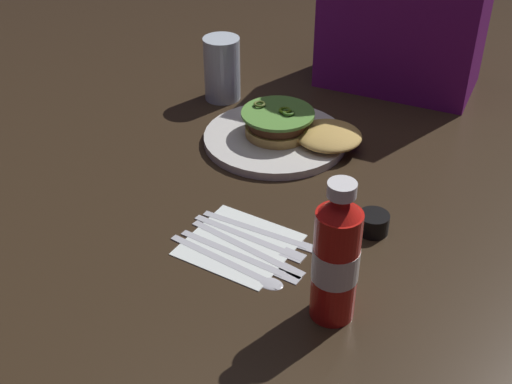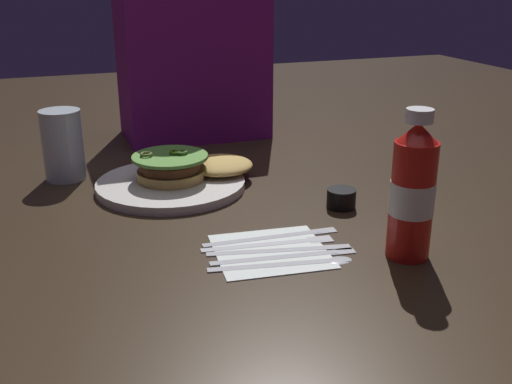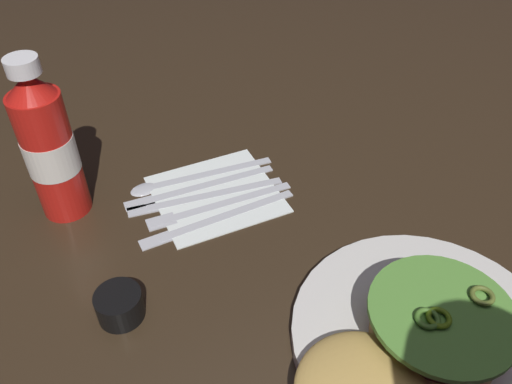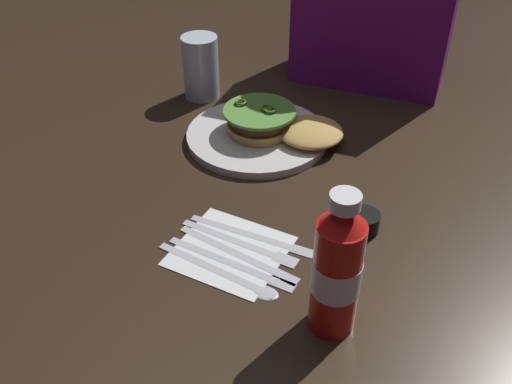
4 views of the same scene
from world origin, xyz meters
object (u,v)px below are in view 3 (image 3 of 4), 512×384
Objects in this scene: napkin at (216,194)px; fork_utensil at (208,206)px; dinner_plate at (427,338)px; steak_knife at (209,219)px; condiment_cup at (120,305)px; ketchup_bottle at (49,148)px; butter_knife at (196,196)px; table_knife at (191,187)px; spoon_utensil at (183,178)px; burger_sandwich at (412,349)px.

napkin is 0.03m from fork_utensil.
napkin is at bearing -76.30° from dinner_plate.
steak_knife is at bearing 67.01° from fork_utensil.
ketchup_bottle is at bearing -89.53° from condiment_cup.
fork_utensil is (-0.15, -0.10, -0.01)m from condiment_cup.
ketchup_bottle is at bearing -23.72° from napkin.
dinner_plate is at bearing 123.02° from ketchup_bottle.
butter_knife is 1.05× the size of fork_utensil.
table_knife is at bearing -95.78° from butter_knife.
dinner_plate reaches higher than spoon_utensil.
spoon_utensil is (0.10, -0.36, -0.00)m from dinner_plate.
fork_utensil and steak_knife have the same top height.
fork_utensil is 0.02m from steak_knife.
ketchup_bottle is 1.01× the size of table_knife.
ketchup_bottle reaches higher than dinner_plate.
condiment_cup is at bearing -43.66° from burger_sandwich.
condiment_cup is at bearing 43.84° from table_knife.
fork_utensil is at bearing 92.89° from table_knife.
dinner_plate is 1.35× the size of spoon_utensil.
burger_sandwich is 0.37m from spoon_utensil.
burger_sandwich is at bearing 99.93° from table_knife.
burger_sandwich is 1.10× the size of butter_knife.
steak_knife is at bearing -76.24° from burger_sandwich.
condiment_cup reaches higher than butter_knife.
steak_knife is at bearing 53.63° from napkin.
napkin is at bearing 132.69° from table_knife.
butter_knife is at bearing -72.20° from dinner_plate.
steak_knife is at bearing -151.95° from condiment_cup.
dinner_plate reaches higher than fork_utensil.
spoon_utensil and butter_knife have the same top height.
napkin is 0.04m from table_knife.
condiment_cup is at bearing 32.99° from fork_utensil.
napkin is at bearing -83.46° from burger_sandwich.
dinner_plate is at bearing 106.49° from table_knife.
butter_knife is (-0.15, -0.12, -0.01)m from condiment_cup.
spoon_utensil is 1.01× the size of fork_utensil.
ketchup_bottle is at bearing -32.09° from fork_utensil.
napkin is (0.04, -0.32, -0.03)m from burger_sandwich.
dinner_plate is at bearing 105.64° from spoon_utensil.
ketchup_bottle reaches higher than burger_sandwich.
butter_knife is (0.10, -0.31, -0.00)m from dinner_plate.
burger_sandwich is at bearing 103.76° from steak_knife.
condiment_cup is at bearing -37.36° from dinner_plate.
burger_sandwich reaches higher than steak_knife.
table_knife and butter_knife have the same top height.
ketchup_bottle reaches higher than spoon_utensil.
spoon_utensil is 0.04m from butter_knife.
dinner_plate is 1.29× the size of steak_knife.
steak_knife is (0.01, 0.09, 0.00)m from spoon_utensil.
napkin is at bearing 156.28° from ketchup_bottle.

